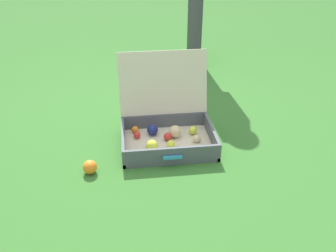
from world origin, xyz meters
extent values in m
plane|color=#336B28|center=(0.00, 0.00, 0.00)|extent=(16.00, 16.00, 0.00)
cube|color=beige|center=(0.08, -0.08, 0.01)|extent=(0.57, 0.41, 0.03)
cube|color=#4C5156|center=(-0.20, -0.08, 0.06)|extent=(0.02, 0.41, 0.12)
cube|color=#4C5156|center=(0.35, -0.08, 0.06)|extent=(0.02, 0.41, 0.12)
cube|color=#4C5156|center=(0.08, -0.27, 0.06)|extent=(0.54, 0.02, 0.12)
cube|color=#4C5156|center=(0.08, 0.12, 0.06)|extent=(0.54, 0.02, 0.12)
cube|color=beige|center=(0.08, 0.18, 0.32)|extent=(0.57, 0.12, 0.41)
cube|color=teal|center=(0.08, -0.30, 0.07)|extent=(0.11, 0.02, 0.02)
sphere|color=navy|center=(-0.01, 0.03, 0.06)|extent=(0.07, 0.07, 0.07)
sphere|color=red|center=(0.08, -0.05, 0.05)|extent=(0.05, 0.05, 0.05)
sphere|color=#CCDB38|center=(0.25, 0.01, 0.05)|extent=(0.05, 0.05, 0.05)
sphere|color=#D1B784|center=(0.13, -0.01, 0.06)|extent=(0.08, 0.08, 0.08)
sphere|color=red|center=(-0.11, 0.00, 0.05)|extent=(0.04, 0.04, 0.04)
sphere|color=#CCDB38|center=(-0.03, -0.15, 0.06)|extent=(0.07, 0.07, 0.07)
sphere|color=#CCDB38|center=(0.09, -0.13, 0.05)|extent=(0.05, 0.05, 0.05)
sphere|color=#D1B784|center=(0.26, -0.09, 0.05)|extent=(0.05, 0.05, 0.05)
sphere|color=orange|center=(-0.12, 0.07, 0.05)|extent=(0.05, 0.05, 0.05)
sphere|color=orange|center=(-0.39, -0.29, 0.04)|extent=(0.08, 0.08, 0.08)
cylinder|color=#3D3D42|center=(0.53, 1.42, 0.46)|extent=(0.12, 0.12, 0.93)
cylinder|color=#3D3D42|center=(0.48, 1.24, 0.46)|extent=(0.12, 0.12, 0.93)
camera|label=1|loc=(-0.15, -1.93, 1.25)|focal=38.10mm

